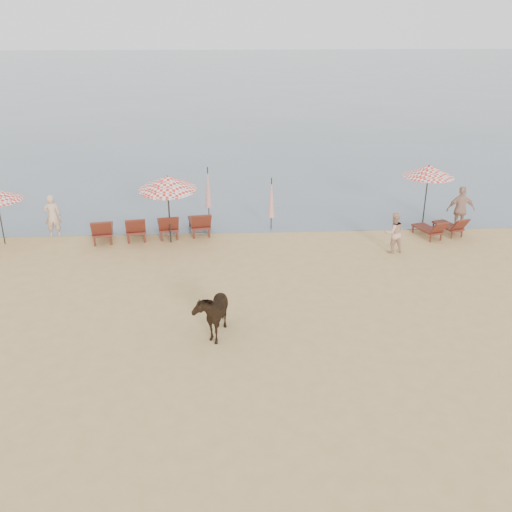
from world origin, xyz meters
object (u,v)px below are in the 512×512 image
(cow, at_px, (212,311))
(beachgoer_right_b, at_px, (461,210))
(lounger_cluster_right, at_px, (441,227))
(umbrella_open_left_b, at_px, (167,183))
(lounger_cluster_left, at_px, (152,226))
(umbrella_open_right, at_px, (429,171))
(umbrella_closed_right, at_px, (208,188))
(beachgoer_right_a, at_px, (394,233))
(beachgoer_left, at_px, (53,216))
(umbrella_closed_left, at_px, (271,198))

(cow, xyz_separation_m, beachgoer_right_b, (9.63, 7.40, 0.25))
(lounger_cluster_right, xyz_separation_m, umbrella_open_left_b, (-10.46, -0.05, 1.94))
(lounger_cluster_right, relative_size, umbrella_open_left_b, 0.73)
(cow, distance_m, beachgoer_right_b, 12.15)
(lounger_cluster_left, relative_size, umbrella_open_right, 1.87)
(umbrella_closed_right, xyz_separation_m, cow, (0.31, -9.46, -0.71))
(umbrella_open_left_b, xyz_separation_m, beachgoer_right_a, (8.15, -1.40, -1.58))
(lounger_cluster_right, distance_m, cow, 11.18)
(lounger_cluster_left, relative_size, lounger_cluster_right, 2.37)
(lounger_cluster_right, xyz_separation_m, umbrella_open_right, (-0.22, 1.45, 1.86))
(lounger_cluster_right, relative_size, beachgoer_left, 1.17)
(cow, bearing_deg, umbrella_closed_right, 102.55)
(cow, relative_size, beachgoer_right_b, 0.87)
(lounger_cluster_right, relative_size, umbrella_closed_left, 0.92)
(lounger_cluster_left, bearing_deg, beachgoer_left, 165.27)
(beachgoer_right_a, bearing_deg, umbrella_closed_left, -42.87)
(beachgoer_left, relative_size, beachgoer_right_b, 0.90)
(umbrella_open_left_b, xyz_separation_m, cow, (1.70, -6.89, -1.65))
(lounger_cluster_right, height_order, umbrella_closed_left, umbrella_closed_left)
(beachgoer_right_b, bearing_deg, umbrella_closed_left, -1.83)
(beachgoer_right_b, bearing_deg, umbrella_open_right, -38.31)
(umbrella_open_left_b, xyz_separation_m, umbrella_closed_right, (1.40, 2.56, -0.94))
(umbrella_open_left_b, distance_m, umbrella_closed_left, 4.24)
(umbrella_open_right, xyz_separation_m, beachgoer_left, (-14.81, -0.60, -1.41))
(lounger_cluster_right, distance_m, beachgoer_right_a, 2.75)
(lounger_cluster_left, height_order, beachgoer_left, beachgoer_left)
(umbrella_closed_left, distance_m, umbrella_closed_right, 2.86)
(lounger_cluster_left, height_order, umbrella_closed_right, umbrella_closed_right)
(cow, bearing_deg, beachgoer_right_a, 51.12)
(beachgoer_right_a, bearing_deg, beachgoer_right_b, -160.01)
(lounger_cluster_right, relative_size, umbrella_closed_right, 0.87)
(umbrella_closed_left, distance_m, beachgoer_right_b, 7.46)
(lounger_cluster_left, xyz_separation_m, umbrella_closed_left, (4.67, 0.69, 0.83))
(lounger_cluster_left, distance_m, umbrella_open_left_b, 2.06)
(umbrella_closed_right, distance_m, beachgoer_right_b, 10.16)
(beachgoer_left, bearing_deg, lounger_cluster_left, 165.59)
(umbrella_closed_right, bearing_deg, umbrella_open_left_b, -118.59)
(lounger_cluster_left, distance_m, cow, 7.82)
(umbrella_open_right, height_order, beachgoer_right_b, umbrella_open_right)
(beachgoer_left, bearing_deg, beachgoer_right_a, 160.75)
(umbrella_open_right, height_order, cow, umbrella_open_right)
(umbrella_open_left_b, height_order, umbrella_closed_right, umbrella_open_left_b)
(umbrella_open_left_b, bearing_deg, cow, -54.65)
(umbrella_open_left_b, bearing_deg, beachgoer_right_b, 24.04)
(umbrella_closed_right, bearing_deg, beachgoer_left, -164.35)
(umbrella_open_right, bearing_deg, beachgoer_left, 162.54)
(umbrella_open_right, bearing_deg, beachgoer_right_a, -145.58)
(lounger_cluster_left, relative_size, umbrella_closed_right, 2.07)
(beachgoer_left, bearing_deg, umbrella_open_left_b, 159.94)
(lounger_cluster_left, bearing_deg, umbrella_open_right, -4.32)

